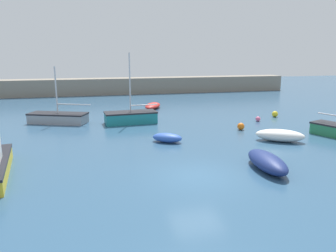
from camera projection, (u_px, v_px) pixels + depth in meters
ground_plane at (197, 178)px, 15.77m from camera, size 120.00×120.00×0.20m
harbor_breakwater at (123, 86)px, 47.29m from camera, size 49.49×2.79×2.27m
sailboat_short_mast at (58, 118)px, 27.51m from camera, size 5.28×3.40×4.73m
dinghy_near_pier at (167, 138)px, 21.66m from camera, size 2.24×1.92×0.60m
sailboat_tall_mast at (131, 117)px, 27.47m from camera, size 4.53×2.07×5.81m
open_tender_yellow at (153, 106)px, 34.87m from camera, size 2.68×3.59×0.58m
rowboat_blue_near at (280, 135)px, 21.84m from camera, size 3.38×2.75×0.81m
rowboat_white_midwater at (267, 162)px, 16.53m from camera, size 1.64×3.65×0.82m
mooring_buoy_pink at (258, 119)px, 28.27m from camera, size 0.42×0.42×0.42m
mooring_buoy_yellow at (275, 114)px, 30.20m from camera, size 0.55×0.55×0.55m
mooring_buoy_orange at (241, 126)px, 25.13m from camera, size 0.55×0.55×0.55m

